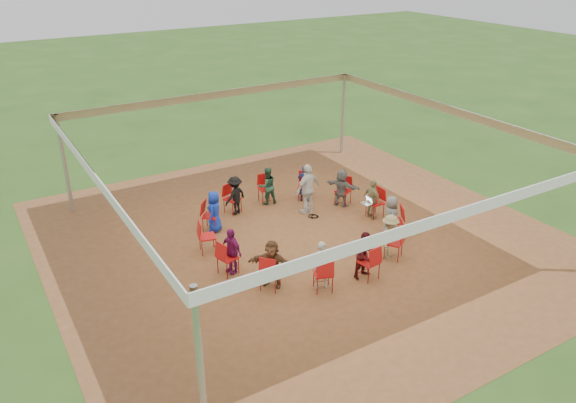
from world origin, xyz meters
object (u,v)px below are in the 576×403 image
person_seated_7 (272,264)px  person_seated_4 (235,196)px  chair_0 (375,203)px  laptop (368,201)px  chair_10 (369,262)px  chair_1 (343,191)px  standing_person (308,189)px  person_seated_10 (390,236)px  person_seated_2 (305,183)px  person_seated_11 (391,216)px  chair_12 (394,221)px  cable_coil (314,216)px  person_seated_9 (366,255)px  chair_7 (228,258)px  person_seated_8 (322,265)px  person_seated_0 (372,199)px  chair_9 (323,274)px  person_seated_1 (342,188)px  chair_5 (211,216)px  chair_3 (266,189)px  chair_6 (207,237)px  person_seated_6 (231,251)px  person_seated_3 (267,186)px  chair_11 (394,243)px  chair_4 (232,199)px  person_seated_5 (214,211)px  chair_8 (270,272)px

person_seated_7 → person_seated_4: bearing=124.6°
chair_0 → laptop: size_ratio=3.00×
chair_0 → chair_10: size_ratio=1.00×
chair_1 → standing_person: standing_person is taller
person_seated_10 → person_seated_2: bearing=55.4°
chair_1 → person_seated_4: bearing=43.1°
person_seated_11 → person_seated_2: bearing=41.5°
chair_12 → cable_coil: size_ratio=2.51×
person_seated_4 → person_seated_9: (1.15, -4.72, 0.00)m
chair_1 → chair_7: 5.09m
person_seated_8 → laptop: bearing=56.8°
person_seated_0 → chair_9: bearing=125.6°
chair_7 → cable_coil: bearing=99.7°
person_seated_1 → chair_0: bearing=171.7°
person_seated_8 → standing_person: bearing=82.7°
chair_5 → person_seated_2: 3.33m
person_seated_7 → chair_3: bearing=111.3°
chair_6 → person_seated_1: 4.69m
chair_10 → person_seated_1: (1.87, 3.68, 0.15)m
person_seated_6 → person_seated_3: bearing=124.6°
chair_11 → person_seated_7: size_ratio=0.76×
chair_4 → person_seated_2: bearing=149.7°
chair_10 → person_seated_4: bearing=96.8°
person_seated_6 → person_seated_4: bearing=138.5°
person_seated_8 → laptop: (3.15, 2.28, -0.04)m
person_seated_3 → person_seated_4: size_ratio=1.00×
person_seated_11 → person_seated_5: bearing=83.1°
chair_10 → chair_11: size_ratio=1.00×
chair_0 → person_seated_1: bearing=19.4°
person_seated_10 → person_seated_0: bearing=27.7°
person_seated_3 → cable_coil: bearing=122.3°
cable_coil → person_seated_0: bearing=-32.7°
chair_3 → person_seated_3: (-0.01, -0.12, 0.15)m
chair_12 → chair_3: bearing=55.4°
chair_4 → chair_6: same height
person_seated_2 → chair_1: bearing=171.7°
chair_5 → person_seated_9: bearing=69.8°
chair_8 → person_seated_8: 1.21m
chair_8 → person_seated_6: (-0.45, 1.12, 0.15)m
person_seated_0 → person_seated_11: (-0.28, -1.14, 0.00)m
chair_7 → person_seated_4: size_ratio=0.76×
chair_0 → laptop: 0.31m
chair_7 → person_seated_4: (1.63, 2.89, 0.15)m
chair_0 → chair_3: size_ratio=1.00×
chair_8 → standing_person: bearing=93.6°
chair_1 → chair_10: size_ratio=1.00×
chair_12 → person_seated_11: person_seated_11 is taller
chair_0 → person_seated_5: person_seated_5 is taller
chair_0 → chair_12: 1.23m
chair_3 → person_seated_9: bearing=96.8°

